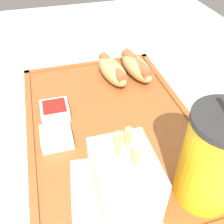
{
  "coord_description": "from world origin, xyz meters",
  "views": [
    {
      "loc": [
        0.34,
        -0.05,
        1.1
      ],
      "look_at": [
        0.01,
        0.04,
        0.8
      ],
      "focal_mm": 42.0,
      "sensor_mm": 36.0,
      "label": 1
    }
  ],
  "objects_px": {
    "soda_cup": "(214,159)",
    "hot_dog_near": "(112,70)",
    "hot_dog_far": "(137,66)",
    "fries_carton": "(124,178)",
    "sauce_cup_mayo": "(56,137)",
    "sauce_cup_ketchup": "(55,110)"
  },
  "relations": [
    {
      "from": "hot_dog_near",
      "to": "fries_carton",
      "type": "relative_size",
      "value": 1.09
    },
    {
      "from": "hot_dog_near",
      "to": "fries_carton",
      "type": "bearing_deg",
      "value": -12.36
    },
    {
      "from": "soda_cup",
      "to": "sauce_cup_mayo",
      "type": "relative_size",
      "value": 3.43
    },
    {
      "from": "soda_cup",
      "to": "hot_dog_near",
      "type": "bearing_deg",
      "value": -171.51
    },
    {
      "from": "hot_dog_far",
      "to": "fries_carton",
      "type": "height_order",
      "value": "fries_carton"
    },
    {
      "from": "hot_dog_near",
      "to": "sauce_cup_ketchup",
      "type": "distance_m",
      "value": 0.16
    },
    {
      "from": "hot_dog_far",
      "to": "sauce_cup_ketchup",
      "type": "height_order",
      "value": "hot_dog_far"
    },
    {
      "from": "hot_dog_far",
      "to": "hot_dog_near",
      "type": "height_order",
      "value": "same"
    },
    {
      "from": "soda_cup",
      "to": "hot_dog_far",
      "type": "relative_size",
      "value": 1.44
    },
    {
      "from": "hot_dog_far",
      "to": "sauce_cup_ketchup",
      "type": "relative_size",
      "value": 2.38
    },
    {
      "from": "sauce_cup_mayo",
      "to": "soda_cup",
      "type": "bearing_deg",
      "value": 51.06
    },
    {
      "from": "soda_cup",
      "to": "fries_carton",
      "type": "xyz_separation_m",
      "value": [
        -0.03,
        -0.11,
        -0.03
      ]
    },
    {
      "from": "sauce_cup_ketchup",
      "to": "hot_dog_far",
      "type": "bearing_deg",
      "value": 114.66
    },
    {
      "from": "soda_cup",
      "to": "hot_dog_near",
      "type": "height_order",
      "value": "soda_cup"
    },
    {
      "from": "hot_dog_near",
      "to": "soda_cup",
      "type": "bearing_deg",
      "value": 8.49
    },
    {
      "from": "sauce_cup_mayo",
      "to": "fries_carton",
      "type": "bearing_deg",
      "value": 32.04
    },
    {
      "from": "soda_cup",
      "to": "fries_carton",
      "type": "relative_size",
      "value": 1.58
    },
    {
      "from": "hot_dog_far",
      "to": "sauce_cup_mayo",
      "type": "relative_size",
      "value": 2.38
    },
    {
      "from": "sauce_cup_mayo",
      "to": "sauce_cup_ketchup",
      "type": "bearing_deg",
      "value": 176.03
    },
    {
      "from": "sauce_cup_ketchup",
      "to": "hot_dog_near",
      "type": "bearing_deg",
      "value": 122.93
    },
    {
      "from": "hot_dog_far",
      "to": "hot_dog_near",
      "type": "relative_size",
      "value": 1.0
    },
    {
      "from": "fries_carton",
      "to": "sauce_cup_ketchup",
      "type": "height_order",
      "value": "fries_carton"
    }
  ]
}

